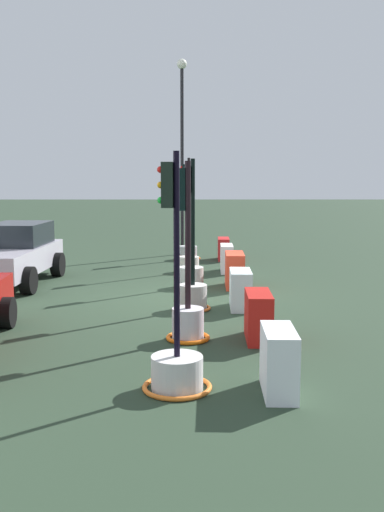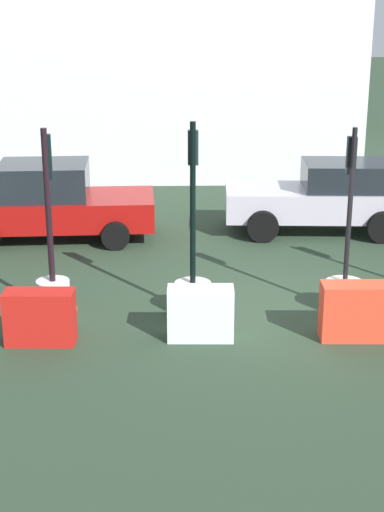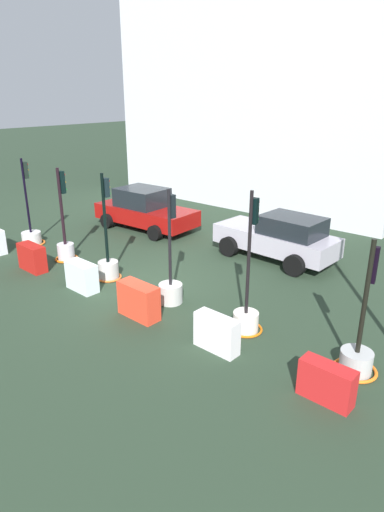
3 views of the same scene
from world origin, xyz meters
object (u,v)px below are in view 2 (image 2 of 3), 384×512
object	(u,v)px
construction_barrier_2	(200,313)
car_red_compact	(51,202)
construction_barrier_1	(40,317)
car_silver_hatchback	(326,197)
traffic_light_2	(193,284)
traffic_light_1	(53,282)
traffic_light_3	(345,282)
construction_barrier_3	(357,312)

from	to	relation	value
construction_barrier_2	car_red_compact	size ratio (longest dim) A/B	0.23
construction_barrier_1	car_silver_hatchback	size ratio (longest dim) A/B	0.25
traffic_light_2	car_red_compact	bearing A→B (deg)	123.96
traffic_light_1	construction_barrier_2	world-z (taller)	traffic_light_1
car_silver_hatchback	traffic_light_2	bearing A→B (deg)	-123.27
traffic_light_3	construction_barrier_2	world-z (taller)	traffic_light_3
construction_barrier_2	car_silver_hatchback	xyz separation A→B (m)	(3.08, 5.90, 0.39)
traffic_light_1	car_silver_hatchback	world-z (taller)	traffic_light_1
construction_barrier_3	car_red_compact	distance (m)	7.92
traffic_light_2	traffic_light_3	xyz separation A→B (m)	(2.60, 0.03, 0.01)
traffic_light_2	construction_barrier_1	distance (m)	2.67
traffic_light_1	traffic_light_2	world-z (taller)	traffic_light_2
traffic_light_2	car_red_compact	size ratio (longest dim) A/B	0.73
construction_barrier_3	traffic_light_2	bearing A→B (deg)	156.35
traffic_light_3	car_silver_hatchback	bearing A→B (deg)	83.20
traffic_light_3	construction_barrier_2	distance (m)	2.74
traffic_light_2	car_silver_hatchback	xyz separation A→B (m)	(3.17, 4.84, 0.29)
construction_barrier_2	car_red_compact	xyz separation A→B (m)	(-3.12, 5.55, 0.39)
car_red_compact	car_silver_hatchback	world-z (taller)	car_red_compact
traffic_light_1	traffic_light_3	xyz separation A→B (m)	(4.98, -0.07, -0.03)
traffic_light_2	construction_barrier_1	size ratio (longest dim) A/B	3.00
traffic_light_3	car_red_compact	xyz separation A→B (m)	(-5.63, 4.46, 0.29)
construction_barrier_1	car_silver_hatchback	xyz separation A→B (m)	(5.58, 6.00, 0.38)
traffic_light_3	car_red_compact	bearing A→B (deg)	141.61
construction_barrier_1	car_red_compact	distance (m)	5.70
traffic_light_1	traffic_light_3	world-z (taller)	same
car_silver_hatchback	traffic_light_3	bearing A→B (deg)	-96.80
construction_barrier_3	car_silver_hatchback	bearing A→B (deg)	84.09
car_red_compact	construction_barrier_1	bearing A→B (deg)	-83.71
construction_barrier_1	car_red_compact	world-z (taller)	car_red_compact
traffic_light_2	construction_barrier_2	bearing A→B (deg)	-85.05
traffic_light_2	construction_barrier_2	distance (m)	1.07
construction_barrier_3	car_silver_hatchback	size ratio (longest dim) A/B	0.27
traffic_light_2	traffic_light_3	bearing A→B (deg)	0.73
traffic_light_2	car_silver_hatchback	world-z (taller)	traffic_light_2
traffic_light_1	construction_barrier_3	world-z (taller)	traffic_light_1
construction_barrier_2	traffic_light_2	bearing A→B (deg)	94.95
car_red_compact	car_silver_hatchback	size ratio (longest dim) A/B	1.04
construction_barrier_3	car_silver_hatchback	distance (m)	6.00
traffic_light_2	construction_barrier_1	world-z (taller)	traffic_light_2
construction_barrier_3	traffic_light_1	bearing A→B (deg)	166.13
construction_barrier_3	traffic_light_3	bearing A→B (deg)	87.80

